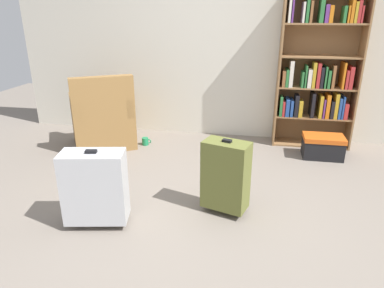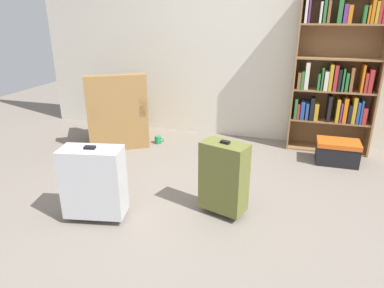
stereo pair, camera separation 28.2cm
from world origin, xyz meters
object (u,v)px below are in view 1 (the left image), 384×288
armchair (103,121)px  suitcase_olive (226,175)px  bookshelf (318,72)px  suitcase_silver (95,187)px  mug (145,141)px  storage_box (323,146)px

armchair → suitcase_olive: size_ratio=1.50×
bookshelf → suitcase_silver: 2.90m
mug → armchair: bearing=-169.5°
armchair → mug: 0.58m
armchair → storage_box: armchair is taller
bookshelf → armchair: 2.65m
armchair → mug: size_ratio=8.02×
armchair → mug: (0.50, 0.09, -0.27)m
bookshelf → suitcase_olive: bearing=-116.8°
bookshelf → mug: size_ratio=14.93×
mug → suitcase_silver: 1.76m
suitcase_silver → storage_box: bearing=41.5°
storage_box → armchair: bearing=-178.1°
bookshelf → suitcase_olive: bookshelf is taller
armchair → suitcase_olive: 2.07m
bookshelf → armchair: bookshelf is taller
bookshelf → armchair: size_ratio=1.86×
mug → suitcase_silver: (0.17, -1.73, 0.28)m
armchair → suitcase_silver: 1.77m
storage_box → suitcase_olive: bearing=-126.1°
bookshelf → storage_box: (0.09, -0.43, -0.77)m
mug → storage_box: size_ratio=0.27×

